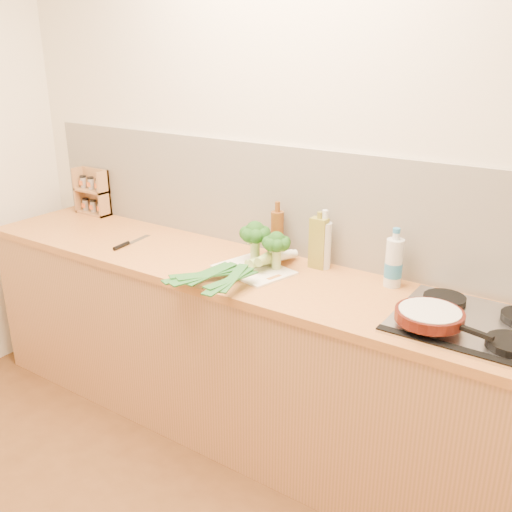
# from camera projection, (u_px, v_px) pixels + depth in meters

# --- Properties ---
(room_shell) EXTENTS (3.50, 3.50, 3.50)m
(room_shell) POSITION_uv_depth(u_px,v_px,m) (284.00, 201.00, 2.81)
(room_shell) COLOR beige
(room_shell) RESTS_ON ground
(counter) EXTENTS (3.20, 0.62, 0.90)m
(counter) POSITION_uv_depth(u_px,v_px,m) (251.00, 354.00, 2.83)
(counter) COLOR #B6794C
(counter) RESTS_ON ground
(gas_hob) EXTENTS (0.58, 0.50, 0.04)m
(gas_hob) POSITION_uv_depth(u_px,v_px,m) (474.00, 323.00, 2.13)
(gas_hob) COLOR silver
(gas_hob) RESTS_ON counter
(chopping_board) EXTENTS (0.39, 0.33, 0.01)m
(chopping_board) POSITION_uv_depth(u_px,v_px,m) (254.00, 270.00, 2.66)
(chopping_board) COLOR white
(chopping_board) RESTS_ON counter
(broccoli_left) EXTENTS (0.15, 0.15, 0.20)m
(broccoli_left) POSITION_uv_depth(u_px,v_px,m) (255.00, 234.00, 2.71)
(broccoli_left) COLOR #A4BF6F
(broccoli_left) RESTS_ON chopping_board
(broccoli_right) EXTENTS (0.13, 0.14, 0.18)m
(broccoli_right) POSITION_uv_depth(u_px,v_px,m) (276.00, 243.00, 2.62)
(broccoli_right) COLOR #A4BF6F
(broccoli_right) RESTS_ON chopping_board
(leek_front) EXTENTS (0.33, 0.66, 0.04)m
(leek_front) POSITION_uv_depth(u_px,v_px,m) (248.00, 264.00, 2.65)
(leek_front) COLOR white
(leek_front) RESTS_ON chopping_board
(leek_mid) EXTENTS (0.27, 0.63, 0.04)m
(leek_mid) POSITION_uv_depth(u_px,v_px,m) (249.00, 265.00, 2.59)
(leek_mid) COLOR white
(leek_mid) RESTS_ON chopping_board
(leek_back) EXTENTS (0.12, 0.69, 0.04)m
(leek_back) POSITION_uv_depth(u_px,v_px,m) (258.00, 262.00, 2.57)
(leek_back) COLOR white
(leek_back) RESTS_ON chopping_board
(chefs_knife) EXTENTS (0.06, 0.29, 0.02)m
(chefs_knife) POSITION_uv_depth(u_px,v_px,m) (126.00, 244.00, 2.99)
(chefs_knife) COLOR silver
(chefs_knife) RESTS_ON counter
(skillet) EXTENTS (0.36, 0.25, 0.04)m
(skillet) POSITION_uv_depth(u_px,v_px,m) (430.00, 315.00, 2.09)
(skillet) COLOR #44120B
(skillet) RESTS_ON gas_hob
(spice_rack) EXTENTS (0.23, 0.09, 0.28)m
(spice_rack) POSITION_uv_depth(u_px,v_px,m) (94.00, 194.00, 3.53)
(spice_rack) COLOR tan
(spice_rack) RESTS_ON counter
(oil_tin) EXTENTS (0.08, 0.05, 0.27)m
(oil_tin) POSITION_uv_depth(u_px,v_px,m) (319.00, 243.00, 2.66)
(oil_tin) COLOR olive
(oil_tin) RESTS_ON counter
(glass_bottle) EXTENTS (0.07, 0.07, 0.28)m
(glass_bottle) POSITION_uv_depth(u_px,v_px,m) (324.00, 244.00, 2.66)
(glass_bottle) COLOR silver
(glass_bottle) RESTS_ON counter
(amber_bottle) EXTENTS (0.06, 0.06, 0.28)m
(amber_bottle) POSITION_uv_depth(u_px,v_px,m) (277.00, 233.00, 2.81)
(amber_bottle) COLOR brown
(amber_bottle) RESTS_ON counter
(water_bottle) EXTENTS (0.08, 0.08, 0.24)m
(water_bottle) POSITION_uv_depth(u_px,v_px,m) (394.00, 264.00, 2.46)
(water_bottle) COLOR silver
(water_bottle) RESTS_ON counter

